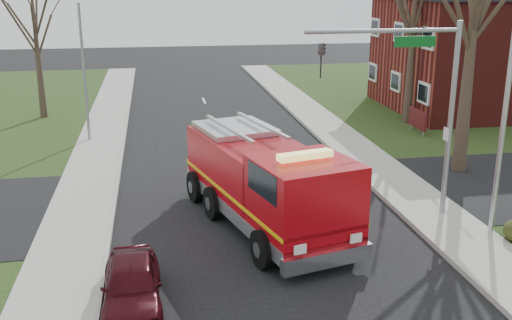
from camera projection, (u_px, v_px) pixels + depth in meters
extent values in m
plane|color=black|center=(271.00, 246.00, 18.86)|extent=(120.00, 120.00, 0.00)
cube|color=#A0A09A|center=(454.00, 231.00, 19.85)|extent=(2.40, 80.00, 0.15)
cube|color=#A0A09A|center=(67.00, 259.00, 17.83)|extent=(2.40, 80.00, 0.15)
cube|color=maroon|center=(510.00, 55.00, 37.93)|extent=(15.00, 10.00, 7.00)
cube|color=silver|center=(396.00, 82.00, 37.13)|extent=(0.12, 1.40, 1.20)
cube|color=#4A1114|center=(418.00, 119.00, 32.11)|extent=(0.12, 2.00, 1.00)
cylinder|color=gray|center=(423.00, 131.00, 31.48)|extent=(0.08, 0.08, 0.90)
cylinder|color=gray|center=(411.00, 124.00, 32.99)|extent=(0.08, 0.08, 0.90)
cone|color=#31261D|center=(472.00, 33.00, 24.34)|extent=(0.64, 0.64, 12.00)
cone|color=#31261D|center=(413.00, 32.00, 33.29)|extent=(0.56, 0.56, 10.50)
cone|color=#31261D|center=(37.00, 44.00, 34.80)|extent=(0.44, 0.44, 9.00)
cylinder|color=gray|center=(450.00, 123.00, 20.36)|extent=(0.18, 0.18, 6.80)
cylinder|color=gray|center=(383.00, 31.00, 19.03)|extent=(5.20, 0.14, 0.14)
cube|color=#0C591E|center=(415.00, 42.00, 19.32)|extent=(1.40, 0.06, 0.35)
imported|color=black|center=(322.00, 43.00, 18.81)|extent=(0.22, 0.18, 1.10)
cylinder|color=#B7BABF|center=(505.00, 111.00, 18.35)|extent=(0.16, 0.16, 8.40)
cylinder|color=gray|center=(84.00, 75.00, 29.95)|extent=(0.14, 0.14, 7.00)
cube|color=#A4070F|center=(249.00, 169.00, 21.17)|extent=(4.04, 6.00, 2.22)
cube|color=#A4070F|center=(304.00, 202.00, 17.62)|extent=(3.35, 3.35, 2.53)
cube|color=#B7BABF|center=(264.00, 205.00, 20.32)|extent=(4.75, 8.66, 0.47)
cube|color=#E5B20C|center=(264.00, 188.00, 20.15)|extent=(4.76, 8.67, 0.13)
cube|color=black|center=(325.00, 188.00, 16.38)|extent=(2.39, 0.72, 0.90)
cube|color=#E5D866|center=(305.00, 155.00, 17.21)|extent=(1.73, 0.78, 0.19)
cylinder|color=black|center=(263.00, 249.00, 17.34)|extent=(0.65, 1.22, 1.16)
cylinder|color=black|center=(344.00, 233.00, 18.43)|extent=(0.65, 1.22, 1.16)
cylinder|color=black|center=(196.00, 186.00, 22.58)|extent=(0.65, 1.22, 1.16)
cylinder|color=black|center=(262.00, 177.00, 23.67)|extent=(0.65, 1.22, 1.16)
imported|color=#36080F|center=(132.00, 285.00, 15.21)|extent=(1.56, 3.73, 1.26)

